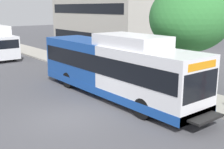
{
  "coord_description": "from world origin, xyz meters",
  "views": [
    {
      "loc": [
        -6.22,
        -11.14,
        5.03
      ],
      "look_at": [
        2.9,
        0.34,
        1.6
      ],
      "focal_mm": 46.08,
      "sensor_mm": 36.0,
      "label": 1
    }
  ],
  "objects": [
    {
      "name": "ground_plane",
      "position": [
        0.0,
        8.0,
        0.0
      ],
      "size": [
        120.0,
        120.0,
        0.0
      ],
      "primitive_type": "plane",
      "color": "#4C4C51"
    },
    {
      "name": "sidewalk_curb",
      "position": [
        7.0,
        6.0,
        0.07
      ],
      "size": [
        3.0,
        56.0,
        0.14
      ],
      "primitive_type": "cube",
      "color": "#A8A399",
      "rests_on": "ground"
    },
    {
      "name": "street_tree_near_stop",
      "position": [
        7.89,
        -0.66,
        4.45
      ],
      "size": [
        4.73,
        4.73,
        6.33
      ],
      "color": "#4C3823",
      "rests_on": "sidewalk_curb"
    },
    {
      "name": "transit_bus",
      "position": [
        3.8,
        1.25,
        1.7
      ],
      "size": [
        2.58,
        12.25,
        3.65
      ],
      "color": "white",
      "rests_on": "ground"
    }
  ]
}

